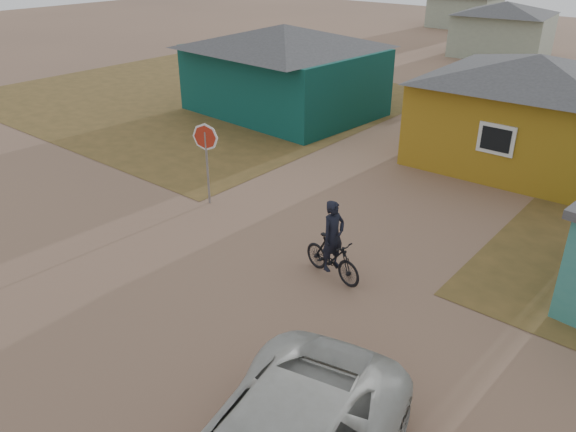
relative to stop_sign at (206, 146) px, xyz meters
The scene contains 8 objects.
ground 5.89m from the stop_sign, 48.33° to the right, with size 120.00×120.00×0.00m, color #89654F.
grass_nw 13.69m from the stop_sign, 139.36° to the left, with size 20.00×18.00×0.00m, color brown.
house_teal 10.49m from the stop_sign, 117.17° to the left, with size 8.93×7.08×4.00m.
house_yellow 11.63m from the stop_sign, 57.71° to the left, with size 7.72×6.76×3.90m.
house_pale_west 29.92m from the stop_sign, 94.39° to the left, with size 7.04×6.15×3.60m.
house_pale_north 43.08m from the stop_sign, 103.82° to the left, with size 6.28×5.81×3.40m.
stop_sign is the anchor object (origin of this frame).
cyclist 5.65m from the stop_sign, 10.89° to the right, with size 1.85×0.80×2.02m.
Camera 1 is at (8.31, -6.51, 7.43)m, focal length 35.00 mm.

